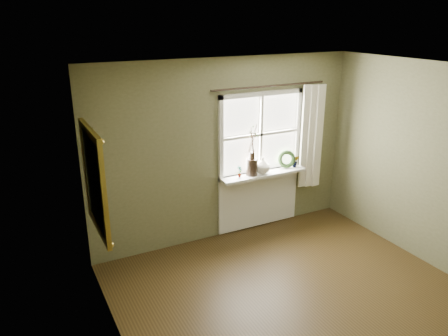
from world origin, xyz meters
TOP-DOWN VIEW (x-y plane):
  - floor at (0.00, 0.00)m, footprint 4.50×4.50m
  - ceiling at (0.00, 0.00)m, footprint 4.50×4.50m
  - wall_back at (0.00, 2.30)m, footprint 4.00×0.10m
  - wall_left at (-2.05, 0.00)m, footprint 0.10×4.50m
  - window_frame at (0.55, 2.23)m, footprint 1.36×0.06m
  - window_sill at (0.55, 2.12)m, footprint 1.36×0.26m
  - window_apron at (0.55, 2.23)m, footprint 1.36×0.04m
  - dark_jug at (0.35, 2.12)m, footprint 0.17×0.17m
  - cream_vase at (0.53, 2.12)m, footprint 0.26×0.26m
  - wreath at (0.99, 2.16)m, footprint 0.30×0.20m
  - potted_plant_left at (0.15, 2.12)m, footprint 0.11×0.09m
  - potted_plant_right at (1.12, 2.12)m, footprint 0.12×0.11m
  - curtain at (1.39, 2.13)m, footprint 0.36×0.12m
  - curtain_rod at (0.65, 2.17)m, footprint 1.84×0.03m
  - gilt_mirror at (-1.96, 1.60)m, footprint 0.10×1.01m

SIDE VIEW (x-z plane):
  - floor at x=0.00m, z-range 0.00..0.00m
  - window_apron at x=0.55m, z-range 0.02..0.90m
  - window_sill at x=0.55m, z-range 0.88..0.92m
  - potted_plant_left at x=0.15m, z-range 0.92..1.09m
  - potted_plant_right at x=1.12m, z-range 0.92..1.10m
  - wreath at x=0.99m, z-range 0.88..1.17m
  - cream_vase at x=0.53m, z-range 0.92..1.16m
  - dark_jug at x=0.35m, z-range 0.92..1.17m
  - wall_back at x=0.00m, z-range 0.00..2.60m
  - wall_left at x=-2.05m, z-range 0.00..2.60m
  - curtain at x=1.39m, z-range 0.57..2.16m
  - gilt_mirror at x=-1.96m, z-range 0.81..2.02m
  - window_frame at x=0.55m, z-range 0.86..2.10m
  - curtain_rod at x=0.65m, z-range 2.16..2.20m
  - ceiling at x=0.00m, z-range 2.60..2.60m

